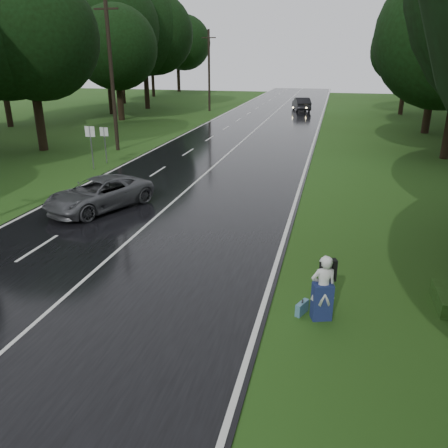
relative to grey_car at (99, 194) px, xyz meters
The scene contains 17 objects.
ground 7.36m from the grey_car, 66.17° to the right, with size 160.00×160.00×0.00m, color #244A16.
road 13.65m from the grey_car, 77.47° to the left, with size 12.00×140.00×0.04m, color black.
lane_center 13.65m from the grey_car, 77.47° to the left, with size 0.12×140.00×0.01m, color silver.
grey_car is the anchor object (origin of this frame).
far_car 42.44m from the grey_car, 81.97° to the left, with size 1.74×5.00×1.65m, color black.
hitchhiker 12.49m from the grey_car, 33.78° to the right, with size 0.80×0.76×1.88m.
suitcase 12.01m from the grey_car, 34.81° to the right, with size 0.15×0.52×0.37m, color teal.
utility_pole_mid 14.17m from the grey_car, 113.07° to the left, with size 1.80×0.28×10.79m, color black, non-canonical shape.
utility_pole_far 39.51m from the grey_car, 98.07° to the left, with size 1.80×0.28×9.71m, color black, non-canonical shape.
road_sign_a 8.24m from the grey_car, 121.13° to the left, with size 0.64×0.10×2.68m, color white, non-canonical shape.
road_sign_b 9.77m from the grey_car, 115.83° to the left, with size 0.57×0.10×2.36m, color white, non-canonical shape.
tree_left_d 16.03m from the grey_car, 133.33° to the left, with size 8.99×8.99×14.04m, color black, non-canonical shape.
tree_left_e 31.12m from the grey_car, 114.05° to the left, with size 8.14×8.14×12.71m, color black, non-canonical shape.
tree_left_f 42.31m from the grey_car, 109.87° to the left, with size 10.48×10.48×16.38m, color black, non-canonical shape.
tree_right_d 23.79m from the grey_car, 41.18° to the left, with size 8.43×8.43×13.17m, color black, non-canonical shape.
tree_right_e 32.68m from the grey_car, 55.61° to the left, with size 8.06×8.06×12.60m, color black, non-canonical shape.
tree_right_f 44.74m from the grey_car, 66.37° to the left, with size 8.66×8.66×13.54m, color black, non-canonical shape.
Camera 1 is at (7.35, -11.12, 6.75)m, focal length 35.82 mm.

